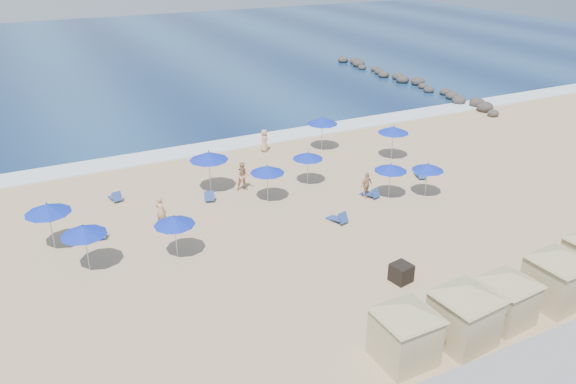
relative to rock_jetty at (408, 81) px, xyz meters
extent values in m
plane|color=tan|center=(-24.01, -24.90, -0.36)|extent=(160.00, 160.00, 0.00)
cube|color=navy|center=(-24.01, 30.10, -0.33)|extent=(160.00, 80.00, 0.06)
cube|color=white|center=(-24.01, -9.40, -0.32)|extent=(160.00, 2.50, 0.08)
cube|color=gray|center=(-24.01, -37.90, 0.19)|extent=(160.00, 2.20, 1.10)
ellipsoid|color=#2D2725|center=(-0.61, -12.90, -0.09)|extent=(1.00, 1.00, 0.65)
ellipsoid|color=#2D2725|center=(-0.13, -11.40, 0.05)|extent=(1.48, 1.48, 0.96)
ellipsoid|color=#2D2725|center=(0.35, -9.90, 0.02)|extent=(1.40, 1.40, 0.91)
ellipsoid|color=#2D2725|center=(-0.49, -8.40, 0.00)|extent=(1.32, 1.32, 0.86)
ellipsoid|color=#2D2725|center=(-0.01, -6.90, -0.02)|extent=(1.24, 1.24, 0.81)
ellipsoid|color=#2D2725|center=(0.47, -5.40, -0.04)|extent=(1.16, 1.16, 0.75)
ellipsoid|color=#2D2725|center=(-0.37, -3.90, -0.06)|extent=(1.08, 1.08, 0.70)
ellipsoid|color=#2D2725|center=(0.11, -2.40, -0.09)|extent=(1.00, 1.00, 0.65)
ellipsoid|color=#2D2725|center=(0.59, -0.90, 0.05)|extent=(1.48, 1.48, 0.96)
ellipsoid|color=#2D2725|center=(-0.25, 0.60, 0.02)|extent=(1.40, 1.40, 0.91)
ellipsoid|color=#2D2725|center=(0.23, 2.10, 0.00)|extent=(1.32, 1.32, 0.86)
ellipsoid|color=#2D2725|center=(-0.61, 3.60, -0.02)|extent=(1.24, 1.24, 0.81)
ellipsoid|color=#2D2725|center=(-0.13, 5.10, -0.04)|extent=(1.16, 1.16, 0.75)
ellipsoid|color=#2D2725|center=(0.35, 6.60, -0.06)|extent=(1.08, 1.08, 0.70)
ellipsoid|color=#2D2725|center=(-0.49, 8.10, -0.09)|extent=(1.00, 1.00, 0.65)
ellipsoid|color=#2D2725|center=(-0.01, 9.60, 0.05)|extent=(1.48, 1.48, 0.96)
ellipsoid|color=#2D2725|center=(0.47, 11.10, 0.02)|extent=(1.40, 1.40, 0.91)
ellipsoid|color=#2D2725|center=(-0.37, 12.60, 0.00)|extent=(1.32, 1.32, 0.86)
cube|color=black|center=(-23.76, -30.32, 0.07)|extent=(1.01, 1.01, 0.86)
cube|color=tan|center=(-26.91, -34.62, 0.64)|extent=(2.03, 2.03, 2.01)
cube|color=tan|center=(-26.91, -34.62, 1.65)|extent=(2.14, 2.14, 0.08)
pyramid|color=tan|center=(-26.91, -34.62, 2.15)|extent=(4.40, 4.40, 0.50)
cube|color=tan|center=(-24.24, -34.81, 0.69)|extent=(2.28, 2.28, 2.10)
cube|color=tan|center=(-24.24, -34.81, 1.73)|extent=(2.39, 2.39, 0.08)
pyramid|color=tan|center=(-24.24, -34.81, 2.26)|extent=(4.57, 4.57, 0.52)
cube|color=tan|center=(-21.78, -34.64, 0.58)|extent=(2.03, 2.03, 1.89)
cube|color=tan|center=(-21.78, -34.64, 1.52)|extent=(2.13, 2.13, 0.08)
pyramid|color=tan|center=(-21.78, -34.64, 1.99)|extent=(4.12, 4.12, 0.47)
cube|color=tan|center=(-18.89, -34.63, 0.69)|extent=(2.22, 2.22, 2.11)
cube|color=tan|center=(-18.89, -34.63, 1.75)|extent=(2.33, 2.33, 0.08)
pyramid|color=tan|center=(-18.89, -34.63, 2.27)|extent=(4.61, 4.61, 0.53)
cylinder|color=#A5A8AD|center=(-37.74, -19.96, 0.67)|extent=(0.05, 0.05, 2.06)
cone|color=#1027AE|center=(-37.74, -19.96, 1.89)|extent=(2.28, 2.28, 0.49)
sphere|color=#1027AE|center=(-37.74, -19.96, 2.19)|extent=(0.09, 0.09, 0.09)
cylinder|color=#A5A8AD|center=(-36.47, -22.86, 0.60)|extent=(0.05, 0.05, 1.93)
cone|color=#1027AE|center=(-36.47, -22.86, 1.75)|extent=(2.14, 2.14, 0.46)
sphere|color=#1027AE|center=(-36.47, -22.86, 2.03)|extent=(0.08, 0.08, 0.08)
cylinder|color=#A5A8AD|center=(-32.37, -23.59, 0.56)|extent=(0.05, 0.05, 1.84)
cone|color=#1027AE|center=(-32.37, -23.59, 1.65)|extent=(2.03, 2.03, 0.44)
sphere|color=#1027AE|center=(-32.37, -23.59, 1.91)|extent=(0.08, 0.08, 0.08)
cylinder|color=#A5A8AD|center=(-28.26, -16.92, 0.73)|extent=(0.06, 0.06, 2.18)
cone|color=#1027AE|center=(-28.26, -16.92, 2.02)|extent=(2.41, 2.41, 0.52)
sphere|color=#1027AE|center=(-28.26, -16.92, 2.33)|extent=(0.09, 0.09, 0.09)
cylinder|color=#A5A8AD|center=(-25.65, -19.74, 0.57)|extent=(0.05, 0.05, 1.87)
cone|color=#1027AE|center=(-25.65, -19.74, 1.68)|extent=(2.07, 2.07, 0.44)
sphere|color=#1027AE|center=(-25.65, -19.74, 1.96)|extent=(0.08, 0.08, 0.08)
cylinder|color=#A5A8AD|center=(-22.31, -18.58, 0.53)|extent=(0.05, 0.05, 1.78)
cone|color=#1027AE|center=(-22.31, -18.58, 1.58)|extent=(1.97, 1.97, 0.42)
sphere|color=#1027AE|center=(-22.31, -18.58, 1.84)|extent=(0.07, 0.07, 0.07)
cylinder|color=#A5A8AD|center=(-18.87, -22.61, 0.54)|extent=(0.05, 0.05, 1.80)
cone|color=#1027AE|center=(-18.87, -22.61, 1.61)|extent=(1.99, 1.99, 0.43)
sphere|color=#1027AE|center=(-18.87, -22.61, 1.87)|extent=(0.08, 0.08, 0.08)
cylinder|color=#A5A8AD|center=(-18.33, -13.45, 0.67)|extent=(0.05, 0.05, 2.06)
cone|color=#1027AE|center=(-18.33, -13.45, 1.89)|extent=(2.28, 2.28, 0.49)
sphere|color=#1027AE|center=(-18.33, -13.45, 2.18)|extent=(0.09, 0.09, 0.09)
cylinder|color=#A5A8AD|center=(-14.78, -17.30, 0.63)|extent=(0.05, 0.05, 1.98)
cone|color=#1027AE|center=(-14.78, -17.30, 1.80)|extent=(2.19, 2.19, 0.47)
sphere|color=#1027AE|center=(-14.78, -17.30, 2.09)|extent=(0.08, 0.08, 0.08)
cylinder|color=#A5A8AD|center=(-16.73, -23.42, 0.51)|extent=(0.05, 0.05, 1.75)
cone|color=#1027AE|center=(-16.73, -23.42, 1.55)|extent=(1.94, 1.94, 0.41)
sphere|color=#1027AE|center=(-16.73, -23.42, 1.80)|extent=(0.07, 0.07, 0.07)
cube|color=navy|center=(-35.47, -19.67, -0.20)|extent=(0.68, 1.24, 0.33)
cube|color=navy|center=(-35.52, -20.17, 0.04)|extent=(0.59, 0.38, 0.58)
cube|color=navy|center=(-33.86, -15.44, -0.21)|extent=(0.70, 1.23, 0.32)
cube|color=navy|center=(-33.80, -15.93, 0.03)|extent=(0.59, 0.39, 0.57)
cube|color=navy|center=(-28.72, -17.88, -0.20)|extent=(0.91, 1.35, 0.34)
cube|color=navy|center=(-28.87, -18.38, 0.05)|extent=(0.65, 0.49, 0.60)
cube|color=navy|center=(-23.32, -23.87, -0.20)|extent=(0.85, 1.32, 0.33)
cube|color=navy|center=(-23.20, -24.36, 0.05)|extent=(0.64, 0.46, 0.59)
cube|color=navy|center=(-19.83, -21.94, -0.21)|extent=(0.84, 1.25, 0.31)
cube|color=navy|center=(-19.69, -22.40, 0.02)|extent=(0.60, 0.45, 0.55)
cube|color=navy|center=(-15.10, -20.91, -0.21)|extent=(0.93, 1.28, 0.32)
cube|color=navy|center=(-15.27, -21.36, 0.03)|extent=(0.62, 0.49, 0.56)
imported|color=tan|center=(-32.19, -20.08, 0.53)|extent=(0.75, 0.77, 1.79)
imported|color=tan|center=(-26.36, -17.64, 0.57)|extent=(1.03, 0.87, 1.86)
imported|color=tan|center=(-20.06, -21.92, 0.44)|extent=(1.01, 0.63, 1.60)
imported|color=tan|center=(-22.32, -11.90, 0.48)|extent=(0.69, 0.91, 1.68)
camera|label=1|loc=(-38.22, -47.57, 14.20)|focal=35.00mm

